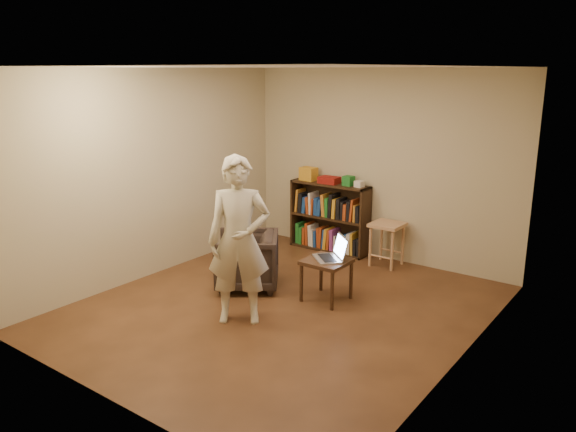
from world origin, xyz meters
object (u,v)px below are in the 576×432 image
Objects in this scene: side_table at (327,267)px; person at (239,241)px; laptop at (332,254)px; stool at (387,231)px; bookshelf at (330,221)px; armchair at (247,260)px.

person reaches higher than side_table.
side_table is 0.16m from laptop.
stool is 2.54m from person.
bookshelf is 2.47× the size of laptop.
bookshelf reaches higher than side_table.
stool is 1.22× the size of laptop.
side_table is (1.00, 0.23, 0.07)m from armchair.
person is (0.55, -0.76, 0.54)m from armchair.
stool is at bearing 132.10° from laptop.
stool is (0.98, -0.12, 0.04)m from bookshelf.
stool is 1.43m from laptop.
person reaches higher than laptop.
person is at bearing -73.57° from laptop.
side_table is (0.96, -1.60, -0.03)m from bookshelf.
armchair is 1.53× the size of laptop.
side_table is 0.28× the size of person.
side_table is at bearing -90.58° from stool.
stool is at bearing 42.36° from person.
laptop is (0.02, -1.43, 0.07)m from stool.
side_table is 1.18m from person.
laptop is at bearing 28.11° from person.
side_table is at bearing -58.97° from bookshelf.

